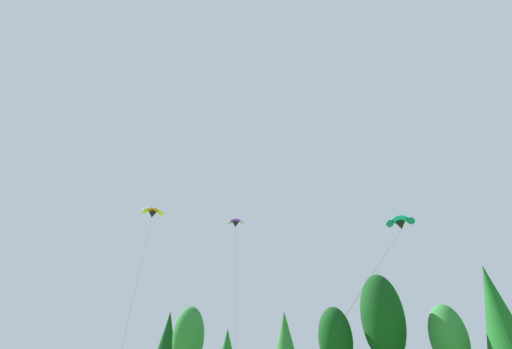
{
  "coord_description": "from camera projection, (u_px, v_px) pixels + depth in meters",
  "views": [
    {
      "loc": [
        10.41,
        4.3,
        2.51
      ],
      "look_at": [
        0.75,
        24.7,
        15.28
      ],
      "focal_mm": 24.37,
      "sensor_mm": 36.0,
      "label": 1
    }
  ],
  "objects": [
    {
      "name": "treeline_tree_a",
      "position": [
        167.0,
        338.0,
        63.06
      ],
      "size": [
        4.29,
        4.29,
        12.21
      ],
      "color": "#472D19",
      "rests_on": "ground_plane"
    },
    {
      "name": "treeline_tree_b",
      "position": [
        188.0,
        337.0,
        55.44
      ],
      "size": [
        5.0,
        5.0,
        11.84
      ],
      "color": "#472D19",
      "rests_on": "ground_plane"
    },
    {
      "name": "treeline_tree_h",
      "position": [
        496.0,
        309.0,
        42.01
      ],
      "size": [
        4.75,
        4.75,
        14.34
      ],
      "color": "#472D19",
      "rests_on": "ground_plane"
    },
    {
      "name": "parafoil_kite_high_orange",
      "position": [
        152.0,
        213.0,
        40.59
      ],
      "size": [
        10.64,
        12.22,
        17.63
      ],
      "color": "orange"
    },
    {
      "name": "treeline_tree_g",
      "position": [
        449.0,
        338.0,
        43.56
      ],
      "size": [
        4.52,
        4.52,
        10.08
      ],
      "color": "#472D19",
      "rests_on": "ground_plane"
    },
    {
      "name": "parafoil_kite_far_teal",
      "position": [
        400.0,
        222.0,
        32.52
      ],
      "size": [
        5.91,
        19.55,
        13.67
      ],
      "color": "teal"
    },
    {
      "name": "parafoil_kite_mid_purple",
      "position": [
        236.0,
        223.0,
        39.85
      ],
      "size": [
        8.28,
        13.22,
        16.19
      ],
      "color": "purple"
    },
    {
      "name": "treeline_tree_d",
      "position": [
        285.0,
        339.0,
        50.97
      ],
      "size": [
        3.9,
        3.9,
        10.46
      ],
      "color": "#472D19",
      "rests_on": "ground_plane"
    },
    {
      "name": "treeline_tree_f",
      "position": [
        383.0,
        317.0,
        46.96
      ],
      "size": [
        5.71,
        5.71,
        14.48
      ],
      "color": "#472D19",
      "rests_on": "ground_plane"
    },
    {
      "name": "treeline_tree_e",
      "position": [
        335.0,
        339.0,
        46.98
      ],
      "size": [
        4.6,
        4.6,
        10.35
      ],
      "color": "#472D19",
      "rests_on": "ground_plane"
    }
  ]
}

